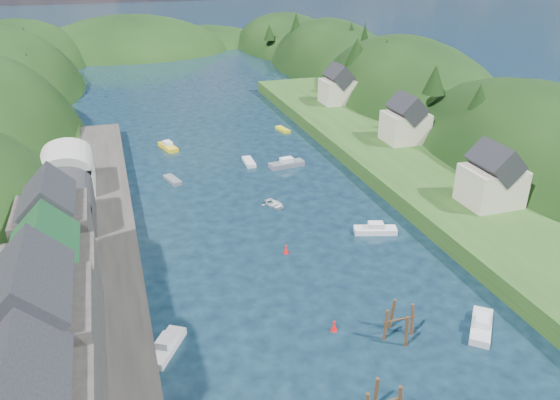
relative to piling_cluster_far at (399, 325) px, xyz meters
name	(u,v)px	position (x,y,z in m)	size (l,w,h in m)	color
ground	(240,168)	(-3.97, 46.07, -1.38)	(600.00, 600.00, 0.00)	black
hillside_right	(403,138)	(41.03, 71.07, -8.79)	(36.00, 245.56, 48.00)	black
far_hills	(164,77)	(-2.75, 170.07, -12.18)	(103.00, 68.00, 44.00)	black
hill_trees	(217,82)	(-4.21, 60.62, 9.70)	(91.76, 150.85, 12.46)	black
quay_left	(85,286)	(-27.97, 16.07, -0.38)	(12.00, 110.00, 2.00)	#2D2B28
terrace_left_grass	(11,296)	(-34.97, 16.07, -0.13)	(12.00, 110.00, 2.50)	#234719
quayside_buildings	(44,320)	(-29.97, 2.46, 5.71)	(8.00, 35.84, 12.90)	#2D2B28
boat_sheds	(65,183)	(-29.97, 35.07, 3.90)	(7.00, 21.00, 7.50)	#2D2D30
terrace_right	(406,166)	(21.03, 36.07, -0.18)	(16.00, 120.00, 2.40)	#234719
right_bank_cottages	(399,122)	(24.03, 44.40, 4.47)	(9.00, 59.24, 8.41)	beige
piling_cluster_far	(399,325)	(0.00, 0.00, 0.00)	(3.33, 3.10, 3.89)	#382314
channel_buoy_near	(334,326)	(-5.36, 2.64, -0.90)	(0.70, 0.70, 1.10)	red
channel_buoy_far	(286,250)	(-5.22, 17.73, -0.90)	(0.70, 0.70, 1.10)	red
moored_boats	(294,275)	(-6.26, 11.92, -0.75)	(33.63, 85.08, 2.22)	silver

